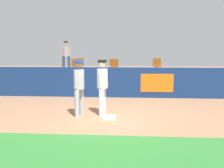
% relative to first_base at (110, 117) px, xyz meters
% --- Properties ---
extents(ground_plane, '(60.00, 60.00, 0.00)m').
position_rel_first_base_xyz_m(ground_plane, '(-0.15, -0.07, -0.04)').
color(ground_plane, '#936B4C').
extents(grass_foreground_strip, '(18.00, 2.80, 0.01)m').
position_rel_first_base_xyz_m(grass_foreground_strip, '(-0.15, -3.07, -0.04)').
color(grass_foreground_strip, '#2D722D').
rests_on(grass_foreground_strip, ground_plane).
extents(first_base, '(0.40, 0.40, 0.08)m').
position_rel_first_base_xyz_m(first_base, '(0.00, 0.00, 0.00)').
color(first_base, white).
rests_on(first_base, ground_plane).
extents(player_fielder_home, '(0.40, 0.57, 1.87)m').
position_rel_first_base_xyz_m(player_fielder_home, '(-0.29, 0.55, 1.04)').
color(player_fielder_home, white).
rests_on(player_fielder_home, ground_plane).
extents(player_runner_visitor, '(0.43, 0.50, 1.85)m').
position_rel_first_base_xyz_m(player_runner_visitor, '(-1.04, 0.30, 1.03)').
color(player_runner_visitor, '#9EA3AD').
rests_on(player_runner_visitor, ground_plane).
extents(field_wall, '(18.00, 0.26, 1.41)m').
position_rel_first_base_xyz_m(field_wall, '(-0.14, 4.03, 0.66)').
color(field_wall, navy).
rests_on(field_wall, ground_plane).
extents(bleacher_platform, '(18.00, 4.80, 0.92)m').
position_rel_first_base_xyz_m(bleacher_platform, '(-0.15, 6.60, 0.42)').
color(bleacher_platform, '#59595E').
rests_on(bleacher_platform, ground_plane).
extents(seat_back_right, '(0.47, 0.44, 0.84)m').
position_rel_first_base_xyz_m(seat_back_right, '(2.16, 7.27, 1.35)').
color(seat_back_right, '#4C4C51').
rests_on(seat_back_right, bleacher_platform).
extents(seat_back_left, '(0.44, 0.44, 0.84)m').
position_rel_first_base_xyz_m(seat_back_left, '(-2.41, 7.27, 1.35)').
color(seat_back_left, '#4C4C51').
rests_on(seat_back_left, bleacher_platform).
extents(seat_front_center, '(0.47, 0.44, 0.84)m').
position_rel_first_base_xyz_m(seat_front_center, '(-0.24, 5.47, 1.35)').
color(seat_front_center, '#4C4C51').
rests_on(seat_front_center, bleacher_platform).
extents(seat_front_left, '(0.45, 0.44, 0.84)m').
position_rel_first_base_xyz_m(seat_front_left, '(-2.29, 5.47, 1.35)').
color(seat_front_left, '#4C4C51').
rests_on(seat_front_left, bleacher_platform).
extents(spectator_hooded, '(0.51, 0.43, 1.87)m').
position_rel_first_base_xyz_m(spectator_hooded, '(-3.46, 8.19, 1.96)').
color(spectator_hooded, '#33384C').
rests_on(spectator_hooded, bleacher_platform).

